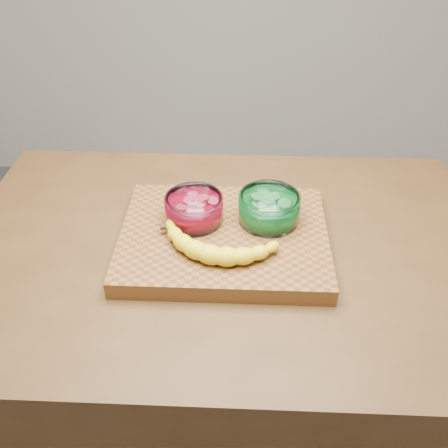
{
  "coord_description": "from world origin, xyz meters",
  "views": [
    {
      "loc": [
        0.04,
        -0.85,
        1.62
      ],
      "look_at": [
        0.0,
        0.0,
        0.96
      ],
      "focal_mm": 40.0,
      "sensor_mm": 36.0,
      "label": 1
    }
  ],
  "objects": [
    {
      "name": "counter",
      "position": [
        0.0,
        0.0,
        0.45
      ],
      "size": [
        1.2,
        0.8,
        0.9
      ],
      "primitive_type": "cube",
      "color": "#4E3217",
      "rests_on": "ground"
    },
    {
      "name": "cutting_board",
      "position": [
        0.0,
        0.0,
        0.92
      ],
      "size": [
        0.45,
        0.35,
        0.04
      ],
      "primitive_type": "cube",
      "color": "brown",
      "rests_on": "counter"
    },
    {
      "name": "bowl_red",
      "position": [
        -0.07,
        0.04,
        0.97
      ],
      "size": [
        0.13,
        0.13,
        0.06
      ],
      "color": "white",
      "rests_on": "cutting_board"
    },
    {
      "name": "bowl_green",
      "position": [
        0.1,
        0.05,
        0.97
      ],
      "size": [
        0.14,
        0.14,
        0.06
      ],
      "color": "white",
      "rests_on": "cutting_board"
    },
    {
      "name": "banana",
      "position": [
        -0.01,
        -0.06,
        0.96
      ],
      "size": [
        0.28,
        0.16,
        0.04
      ],
      "primitive_type": null,
      "color": "yellow",
      "rests_on": "cutting_board"
    }
  ]
}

